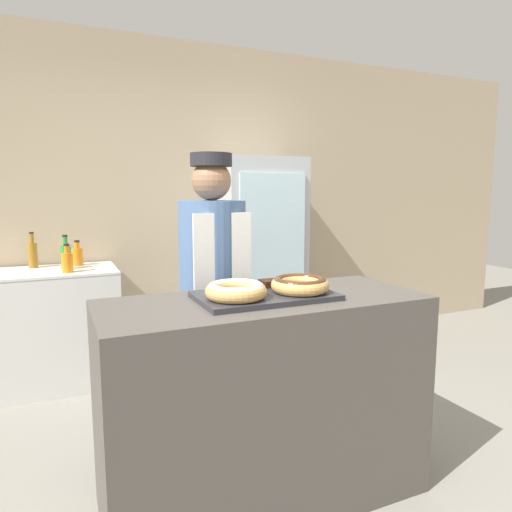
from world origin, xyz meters
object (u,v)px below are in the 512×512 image
object	(u,v)px
chest_freezer	(52,328)
bottle_amber	(33,254)
serving_tray	(265,296)
bottle_green	(66,256)
brownie_back_right	(270,283)
brownie_back_left	(237,286)
bottle_orange	(67,262)
baker_person	(213,295)
donut_chocolate_glaze	(300,284)
bottle_orange_b	(78,256)
donut_light_glaze	(236,290)
beverage_fridge	(258,258)

from	to	relation	value
chest_freezer	bottle_amber	world-z (taller)	bottle_amber
serving_tray	bottle_green	world-z (taller)	bottle_green
brownie_back_right	brownie_back_left	bearing A→B (deg)	180.00
bottle_orange	bottle_amber	world-z (taller)	bottle_amber
serving_tray	brownie_back_right	xyz separation A→B (m)	(0.08, 0.13, 0.03)
serving_tray	bottle_amber	distance (m)	2.20
baker_person	chest_freezer	world-z (taller)	baker_person
bottle_amber	donut_chocolate_glaze	bearing A→B (deg)	-59.86
baker_person	bottle_orange_b	world-z (taller)	baker_person
brownie_back_right	bottle_orange_b	xyz separation A→B (m)	(-0.78, 1.81, -0.06)
brownie_back_right	bottle_amber	xyz separation A→B (m)	(-1.09, 1.83, -0.03)
donut_light_glaze	baker_person	xyz separation A→B (m)	(0.10, 0.60, -0.16)
chest_freezer	bottle_green	xyz separation A→B (m)	(0.12, 0.01, 0.53)
donut_light_glaze	baker_person	distance (m)	0.63
chest_freezer	brownie_back_right	bearing A→B (deg)	-59.29
bottle_orange_b	donut_light_glaze	bearing A→B (deg)	-74.79
donut_chocolate_glaze	brownie_back_right	world-z (taller)	donut_chocolate_glaze
donut_chocolate_glaze	bottle_amber	xyz separation A→B (m)	(-1.16, 2.00, -0.05)
bottle_orange_b	baker_person	bearing A→B (deg)	-65.08
brownie_back_right	baker_person	xyz separation A→B (m)	(-0.14, 0.44, -0.14)
brownie_back_left	brownie_back_right	xyz separation A→B (m)	(0.17, 0.00, 0.00)
beverage_fridge	chest_freezer	world-z (taller)	beverage_fridge
brownie_back_left	brownie_back_right	size ratio (longest dim) A/B	1.00
serving_tray	brownie_back_right	distance (m)	0.15
serving_tray	brownie_back_left	xyz separation A→B (m)	(-0.08, 0.13, 0.03)
donut_chocolate_glaze	chest_freezer	distance (m)	2.19
beverage_fridge	bottle_orange_b	distance (m)	1.47
donut_chocolate_glaze	bottle_orange	world-z (taller)	bottle_orange
donut_chocolate_glaze	beverage_fridge	bearing A→B (deg)	71.36
brownie_back_left	chest_freezer	size ratio (longest dim) A/B	0.09
bottle_green	beverage_fridge	bearing A→B (deg)	-0.67
donut_chocolate_glaze	chest_freezer	world-z (taller)	donut_chocolate_glaze
donut_chocolate_glaze	baker_person	bearing A→B (deg)	109.34
donut_chocolate_glaze	bottle_green	xyz separation A→B (m)	(-0.94, 1.84, -0.05)
beverage_fridge	bottle_orange	xyz separation A→B (m)	(-1.54, -0.15, 0.09)
beverage_fridge	chest_freezer	distance (m)	1.72
chest_freezer	donut_light_glaze	bearing A→B (deg)	-67.80
bottle_orange	bottle_amber	size ratio (longest dim) A/B	0.76
donut_light_glaze	bottle_orange	world-z (taller)	bottle_orange
serving_tray	chest_freezer	distance (m)	2.07
bottle_amber	bottle_orange	bearing A→B (deg)	-54.88
brownie_back_right	baker_person	distance (m)	0.48
donut_light_glaze	beverage_fridge	world-z (taller)	beverage_fridge
bottle_orange	bottle_amber	bearing A→B (deg)	125.12
serving_tray	donut_chocolate_glaze	world-z (taller)	donut_chocolate_glaze
donut_light_glaze	brownie_back_left	size ratio (longest dim) A/B	3.07
donut_light_glaze	bottle_orange_b	distance (m)	2.05
bottle_orange_b	brownie_back_right	bearing A→B (deg)	-66.73
baker_person	chest_freezer	size ratio (longest dim) A/B	1.76
baker_person	beverage_fridge	distance (m)	1.47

